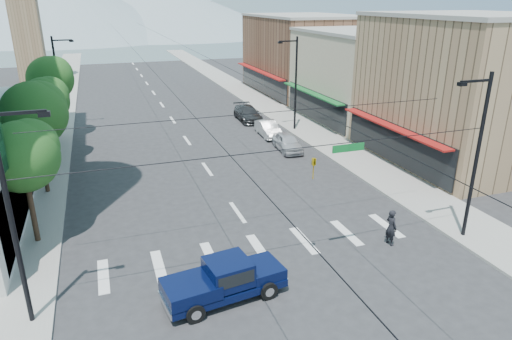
# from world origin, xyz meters

# --- Properties ---
(ground) EXTENTS (160.00, 160.00, 0.00)m
(ground) POSITION_xyz_m (0.00, 0.00, 0.00)
(ground) COLOR #28282B
(ground) RESTS_ON ground
(sidewalk_left) EXTENTS (4.00, 120.00, 0.15)m
(sidewalk_left) POSITION_xyz_m (-12.00, 40.00, 0.07)
(sidewalk_left) COLOR gray
(sidewalk_left) RESTS_ON ground
(sidewalk_right) EXTENTS (4.00, 120.00, 0.15)m
(sidewalk_right) POSITION_xyz_m (12.00, 40.00, 0.07)
(sidewalk_right) COLOR gray
(sidewalk_right) RESTS_ON ground
(shop_near) EXTENTS (12.00, 14.00, 11.00)m
(shop_near) POSITION_xyz_m (20.00, 10.00, 5.50)
(shop_near) COLOR #8C6B4C
(shop_near) RESTS_ON ground
(shop_mid) EXTENTS (12.00, 14.00, 9.00)m
(shop_mid) POSITION_xyz_m (20.00, 24.00, 4.50)
(shop_mid) COLOR tan
(shop_mid) RESTS_ON ground
(shop_far) EXTENTS (12.00, 18.00, 10.00)m
(shop_far) POSITION_xyz_m (20.00, 40.00, 5.00)
(shop_far) COLOR brown
(shop_far) RESTS_ON ground
(clock_tower) EXTENTS (4.80, 4.80, 20.40)m
(clock_tower) POSITION_xyz_m (-16.50, 62.00, 10.64)
(clock_tower) COLOR #8C6B4C
(clock_tower) RESTS_ON ground
(mountain_left) EXTENTS (80.00, 80.00, 22.00)m
(mountain_left) POSITION_xyz_m (-15.00, 150.00, 11.00)
(mountain_left) COLOR gray
(mountain_left) RESTS_ON ground
(mountain_right) EXTENTS (90.00, 90.00, 18.00)m
(mountain_right) POSITION_xyz_m (20.00, 160.00, 9.00)
(mountain_right) COLOR gray
(mountain_right) RESTS_ON ground
(tree_near) EXTENTS (3.65, 3.64, 6.71)m
(tree_near) POSITION_xyz_m (-11.07, 6.10, 4.99)
(tree_near) COLOR black
(tree_near) RESTS_ON ground
(tree_midnear) EXTENTS (4.09, 4.09, 7.52)m
(tree_midnear) POSITION_xyz_m (-11.07, 13.10, 5.59)
(tree_midnear) COLOR black
(tree_midnear) RESTS_ON ground
(tree_midfar) EXTENTS (3.65, 3.64, 6.71)m
(tree_midfar) POSITION_xyz_m (-11.07, 20.10, 4.99)
(tree_midfar) COLOR black
(tree_midfar) RESTS_ON ground
(tree_far) EXTENTS (4.09, 4.09, 7.52)m
(tree_far) POSITION_xyz_m (-11.07, 27.10, 5.59)
(tree_far) COLOR black
(tree_far) RESTS_ON ground
(signal_rig) EXTENTS (21.80, 0.20, 9.00)m
(signal_rig) POSITION_xyz_m (0.19, -1.00, 4.64)
(signal_rig) COLOR black
(signal_rig) RESTS_ON ground
(lamp_pole_nw) EXTENTS (2.00, 0.25, 9.00)m
(lamp_pole_nw) POSITION_xyz_m (-10.67, 30.00, 4.94)
(lamp_pole_nw) COLOR black
(lamp_pole_nw) RESTS_ON ground
(lamp_pole_ne) EXTENTS (2.00, 0.25, 9.00)m
(lamp_pole_ne) POSITION_xyz_m (10.67, 22.00, 4.94)
(lamp_pole_ne) COLOR black
(lamp_pole_ne) RESTS_ON ground
(pickup_truck) EXTENTS (5.59, 2.66, 1.82)m
(pickup_truck) POSITION_xyz_m (-3.04, -1.97, 0.95)
(pickup_truck) COLOR #070F35
(pickup_truck) RESTS_ON ground
(pedestrian) EXTENTS (0.57, 0.78, 1.99)m
(pedestrian) POSITION_xyz_m (6.55, -0.32, 0.99)
(pedestrian) COLOR black
(pedestrian) RESTS_ON ground
(parked_car_near) EXTENTS (2.04, 4.46, 1.48)m
(parked_car_near) POSITION_xyz_m (7.60, 16.22, 0.74)
(parked_car_near) COLOR silver
(parked_car_near) RESTS_ON ground
(parked_car_mid) EXTENTS (1.71, 4.43, 1.44)m
(parked_car_mid) POSITION_xyz_m (7.60, 20.93, 0.72)
(parked_car_mid) COLOR silver
(parked_car_mid) RESTS_ON ground
(parked_car_far) EXTENTS (2.34, 5.37, 1.54)m
(parked_car_far) POSITION_xyz_m (7.60, 27.18, 0.77)
(parked_car_far) COLOR #2C2D2F
(parked_car_far) RESTS_ON ground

